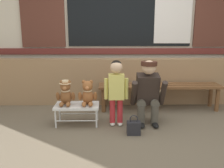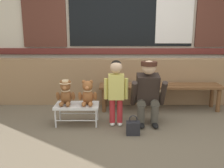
{
  "view_description": "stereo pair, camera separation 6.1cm",
  "coord_description": "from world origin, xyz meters",
  "views": [
    {
      "loc": [
        -0.43,
        -3.01,
        1.37
      ],
      "look_at": [
        -0.37,
        0.64,
        0.55
      ],
      "focal_mm": 38.86,
      "sensor_mm": 36.0,
      "label": 1
    },
    {
      "loc": [
        -0.37,
        -3.01,
        1.37
      ],
      "look_at": [
        -0.37,
        0.64,
        0.55
      ],
      "focal_mm": 38.86,
      "sensor_mm": 36.0,
      "label": 2
    }
  ],
  "objects": [
    {
      "name": "ground_plane",
      "position": [
        0.0,
        0.0,
        0.0
      ],
      "size": [
        60.0,
        60.0,
        0.0
      ],
      "primitive_type": "plane",
      "color": "brown"
    },
    {
      "name": "brick_low_wall",
      "position": [
        0.0,
        1.43,
        0.42
      ],
      "size": [
        7.83,
        0.25,
        0.85
      ],
      "primitive_type": "cube",
      "color": "#997551",
      "rests_on": "ground"
    },
    {
      "name": "shop_facade",
      "position": [
        0.0,
        1.94,
        1.66
      ],
      "size": [
        7.99,
        0.26,
        3.29
      ],
      "color": "beige",
      "rests_on": "ground"
    },
    {
      "name": "wooden_bench_long",
      "position": [
        0.46,
        1.06,
        0.37
      ],
      "size": [
        2.1,
        0.4,
        0.44
      ],
      "color": "brown",
      "rests_on": "ground"
    },
    {
      "name": "small_display_bench",
      "position": [
        -0.88,
        0.39,
        0.27
      ],
      "size": [
        0.64,
        0.36,
        0.3
      ],
      "color": "silver",
      "rests_on": "ground"
    },
    {
      "name": "teddy_bear_with_hat",
      "position": [
        -1.04,
        0.39,
        0.47
      ],
      "size": [
        0.28,
        0.27,
        0.36
      ],
      "color": "brown",
      "rests_on": "small_display_bench"
    },
    {
      "name": "teddy_bear_plain",
      "position": [
        -0.72,
        0.39,
        0.46
      ],
      "size": [
        0.28,
        0.26,
        0.36
      ],
      "color": "#93562D",
      "rests_on": "small_display_bench"
    },
    {
      "name": "child_standing",
      "position": [
        -0.31,
        0.33,
        0.59
      ],
      "size": [
        0.35,
        0.18,
        0.96
      ],
      "color": "#B7282D",
      "rests_on": "ground"
    },
    {
      "name": "adult_crouching",
      "position": [
        0.16,
        0.41,
        0.48
      ],
      "size": [
        0.5,
        0.49,
        0.95
      ],
      "color": "#4C473D",
      "rests_on": "ground"
    },
    {
      "name": "handbag_on_ground",
      "position": [
        -0.09,
        -0.0,
        0.1
      ],
      "size": [
        0.18,
        0.11,
        0.27
      ],
      "color": "#232328",
      "rests_on": "ground"
    }
  ]
}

